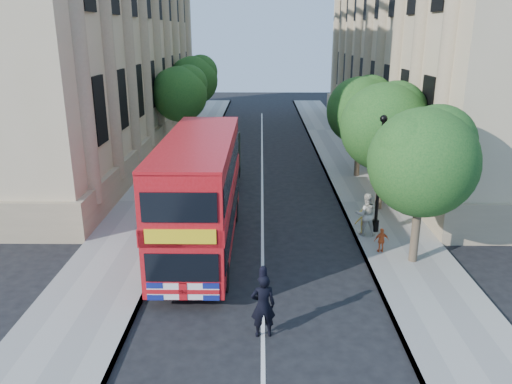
{
  "coord_description": "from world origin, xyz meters",
  "views": [
    {
      "loc": [
        -0.07,
        -14.59,
        8.55
      ],
      "look_at": [
        -0.27,
        4.81,
        2.3
      ],
      "focal_mm": 35.0,
      "sensor_mm": 36.0,
      "label": 1
    }
  ],
  "objects_px": {
    "double_decker_bus": "(200,191)",
    "police_constable": "(263,306)",
    "woman_pedestrian": "(366,214)",
    "box_van": "(218,163)",
    "lamp_post": "(379,179)"
  },
  "relations": [
    {
      "from": "double_decker_bus",
      "to": "police_constable",
      "type": "distance_m",
      "value": 6.78
    },
    {
      "from": "double_decker_bus",
      "to": "woman_pedestrian",
      "type": "bearing_deg",
      "value": 10.94
    },
    {
      "from": "double_decker_bus",
      "to": "box_van",
      "type": "bearing_deg",
      "value": 90.52
    },
    {
      "from": "police_constable",
      "to": "woman_pedestrian",
      "type": "xyz_separation_m",
      "value": [
        4.46,
        7.45,
        0.07
      ]
    },
    {
      "from": "box_van",
      "to": "woman_pedestrian",
      "type": "bearing_deg",
      "value": -41.15
    },
    {
      "from": "lamp_post",
      "to": "box_van",
      "type": "height_order",
      "value": "lamp_post"
    },
    {
      "from": "lamp_post",
      "to": "police_constable",
      "type": "height_order",
      "value": "lamp_post"
    },
    {
      "from": "woman_pedestrian",
      "to": "lamp_post",
      "type": "bearing_deg",
      "value": -139.97
    },
    {
      "from": "box_van",
      "to": "police_constable",
      "type": "relative_size",
      "value": 2.53
    },
    {
      "from": "police_constable",
      "to": "box_van",
      "type": "bearing_deg",
      "value": -87.49
    },
    {
      "from": "lamp_post",
      "to": "box_van",
      "type": "xyz_separation_m",
      "value": [
        -7.56,
        7.09,
        -1.15
      ]
    },
    {
      "from": "double_decker_bus",
      "to": "woman_pedestrian",
      "type": "height_order",
      "value": "double_decker_bus"
    },
    {
      "from": "police_constable",
      "to": "woman_pedestrian",
      "type": "distance_m",
      "value": 8.68
    },
    {
      "from": "double_decker_bus",
      "to": "lamp_post",
      "type": "bearing_deg",
      "value": 13.23
    },
    {
      "from": "double_decker_bus",
      "to": "police_constable",
      "type": "height_order",
      "value": "double_decker_bus"
    }
  ]
}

